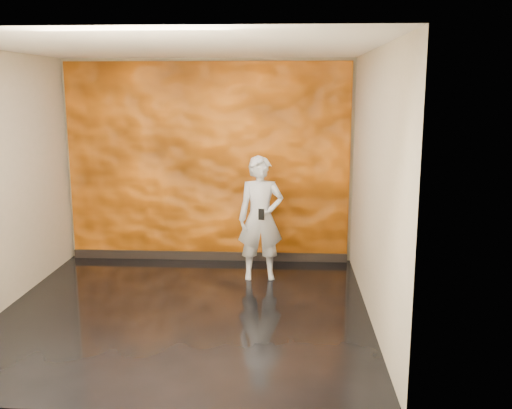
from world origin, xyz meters
The scene contains 5 objects.
room centered at (0.00, 0.00, 1.40)m, with size 4.02×4.02×2.81m.
feature_wall centered at (0.00, 1.96, 1.38)m, with size 3.90×0.06×2.75m, color orange.
baseboard centered at (0.00, 1.92, 0.06)m, with size 3.90×0.04×0.12m, color black.
man centered at (0.77, 1.17, 0.79)m, with size 0.58×0.38×1.58m, color #9295A0.
phone centered at (0.79, 0.94, 0.89)m, with size 0.07×0.01×0.14m, color black.
Camera 1 is at (1.12, -5.83, 2.39)m, focal length 40.00 mm.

